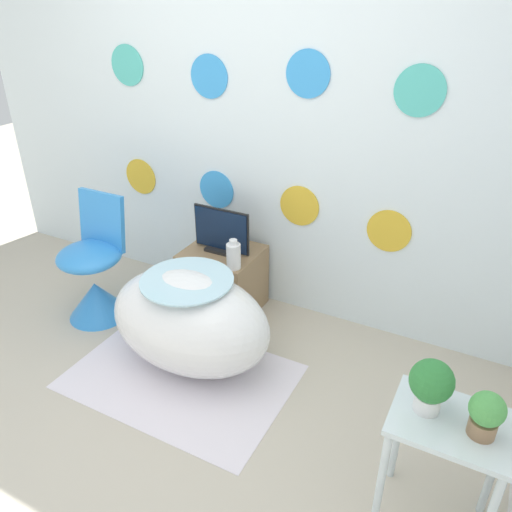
# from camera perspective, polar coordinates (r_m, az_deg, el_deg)

# --- Properties ---
(ground_plane) EXTENTS (12.00, 12.00, 0.00)m
(ground_plane) POSITION_cam_1_polar(r_m,az_deg,el_deg) (2.68, -17.83, -21.18)
(ground_plane) COLOR #BCB29E
(wall_back_dotted) EXTENTS (4.53, 0.05, 2.60)m
(wall_back_dotted) POSITION_cam_1_polar(r_m,az_deg,el_deg) (3.18, 0.07, 15.91)
(wall_back_dotted) COLOR white
(wall_back_dotted) RESTS_ON ground_plane
(rug) EXTENTS (1.24, 0.85, 0.01)m
(rug) POSITION_cam_1_polar(r_m,az_deg,el_deg) (3.00, -8.59, -13.43)
(rug) COLOR silver
(rug) RESTS_ON ground_plane
(bathtub) EXTENTS (0.98, 0.63, 0.59)m
(bathtub) POSITION_cam_1_polar(r_m,az_deg,el_deg) (2.91, -7.55, -7.34)
(bathtub) COLOR white
(bathtub) RESTS_ON ground_plane
(chair) EXTENTS (0.42, 0.42, 0.84)m
(chair) POSITION_cam_1_polar(r_m,az_deg,el_deg) (3.48, -17.97, -2.47)
(chair) COLOR #338CE0
(chair) RESTS_ON ground_plane
(tv_cabinet) EXTENTS (0.48, 0.44, 0.45)m
(tv_cabinet) POSITION_cam_1_polar(r_m,az_deg,el_deg) (3.41, -3.79, -2.73)
(tv_cabinet) COLOR #8E704C
(tv_cabinet) RESTS_ON ground_plane
(tv) EXTENTS (0.40, 0.12, 0.30)m
(tv) POSITION_cam_1_polar(r_m,az_deg,el_deg) (3.25, -3.97, 2.68)
(tv) COLOR black
(tv) RESTS_ON tv_cabinet
(vase) EXTENTS (0.09, 0.09, 0.19)m
(vase) POSITION_cam_1_polar(r_m,az_deg,el_deg) (3.06, -2.58, 0.07)
(vase) COLOR white
(vase) RESTS_ON tv_cabinet
(side_table) EXTENTS (0.44, 0.34, 0.57)m
(side_table) POSITION_cam_1_polar(r_m,az_deg,el_deg) (2.16, 20.90, -19.43)
(side_table) COLOR silver
(side_table) RESTS_ON ground_plane
(potted_plant_left) EXTENTS (0.16, 0.16, 0.22)m
(potted_plant_left) POSITION_cam_1_polar(r_m,az_deg,el_deg) (2.00, 19.38, -13.62)
(potted_plant_left) COLOR white
(potted_plant_left) RESTS_ON side_table
(potted_plant_right) EXTENTS (0.13, 0.13, 0.18)m
(potted_plant_right) POSITION_cam_1_polar(r_m,az_deg,el_deg) (2.00, 24.82, -16.03)
(potted_plant_right) COLOR #8C6B4C
(potted_plant_right) RESTS_ON side_table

